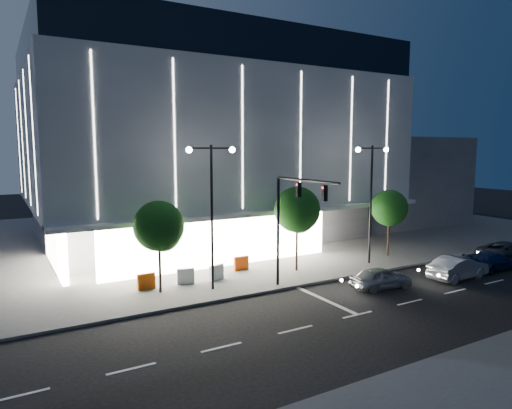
{
  "coord_description": "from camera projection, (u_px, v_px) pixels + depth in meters",
  "views": [
    {
      "loc": [
        -14.32,
        -19.02,
        8.79
      ],
      "look_at": [
        1.01,
        7.6,
        5.0
      ],
      "focal_mm": 32.0,
      "sensor_mm": 36.0,
      "label": 1
    }
  ],
  "objects": [
    {
      "name": "ground",
      "position": [
        310.0,
        313.0,
        24.53
      ],
      "size": [
        160.0,
        160.0,
        0.0
      ],
      "primitive_type": "plane",
      "color": "black",
      "rests_on": "ground"
    },
    {
      "name": "sidewalk_museum",
      "position": [
        211.0,
        232.0,
        47.63
      ],
      "size": [
        70.0,
        40.0,
        0.15
      ],
      "primitive_type": "cube",
      "color": "#474747",
      "rests_on": "ground"
    },
    {
      "name": "museum",
      "position": [
        198.0,
        143.0,
        44.05
      ],
      "size": [
        30.0,
        25.8,
        18.0
      ],
      "color": "#4C4C51",
      "rests_on": "ground"
    },
    {
      "name": "annex_building",
      "position": [
        363.0,
        179.0,
        57.43
      ],
      "size": [
        16.0,
        20.0,
        10.0
      ],
      "primitive_type": "cube",
      "color": "#4C4C51",
      "rests_on": "ground"
    },
    {
      "name": "traffic_mast",
      "position": [
        291.0,
        212.0,
        27.28
      ],
      "size": [
        0.33,
        5.89,
        7.07
      ],
      "color": "black",
      "rests_on": "ground"
    },
    {
      "name": "street_lamp_west",
      "position": [
        212.0,
        196.0,
        27.47
      ],
      "size": [
        3.16,
        0.36,
        9.0
      ],
      "color": "black",
      "rests_on": "ground"
    },
    {
      "name": "street_lamp_east",
      "position": [
        371.0,
        187.0,
        33.91
      ],
      "size": [
        3.16,
        0.36,
        9.0
      ],
      "color": "black",
      "rests_on": "ground"
    },
    {
      "name": "tree_left",
      "position": [
        159.0,
        229.0,
        27.11
      ],
      "size": [
        3.02,
        3.02,
        5.72
      ],
      "color": "black",
      "rests_on": "ground"
    },
    {
      "name": "tree_mid",
      "position": [
        297.0,
        212.0,
        32.03
      ],
      "size": [
        3.25,
        3.25,
        6.15
      ],
      "color": "black",
      "rests_on": "ground"
    },
    {
      "name": "tree_right",
      "position": [
        389.0,
        210.0,
        36.54
      ],
      "size": [
        2.91,
        2.91,
        5.51
      ],
      "color": "black",
      "rests_on": "ground"
    },
    {
      "name": "car_lead",
      "position": [
        381.0,
        278.0,
        28.68
      ],
      "size": [
        4.21,
        2.1,
        1.38
      ],
      "primitive_type": "imported",
      "rotation": [
        0.0,
        0.0,
        1.45
      ],
      "color": "gray",
      "rests_on": "ground"
    },
    {
      "name": "car_second",
      "position": [
        458.0,
        268.0,
        30.82
      ],
      "size": [
        4.79,
        1.88,
        1.55
      ],
      "primitive_type": "imported",
      "rotation": [
        0.0,
        0.0,
        1.62
      ],
      "color": "#BBBDC3",
      "rests_on": "ground"
    },
    {
      "name": "car_third",
      "position": [
        492.0,
        261.0,
        33.07
      ],
      "size": [
        4.66,
        1.91,
        1.35
      ],
      "primitive_type": "imported",
      "rotation": [
        0.0,
        0.0,
        1.57
      ],
      "color": "#121F44",
      "rests_on": "ground"
    },
    {
      "name": "car_fourth",
      "position": [
        509.0,
        251.0,
        35.84
      ],
      "size": [
        5.63,
        3.08,
        1.5
      ],
      "primitive_type": "imported",
      "rotation": [
        0.0,
        0.0,
        1.46
      ],
      "color": "#2E2E33",
      "rests_on": "ground"
    },
    {
      "name": "barrier_a",
      "position": [
        146.0,
        281.0,
        28.05
      ],
      "size": [
        1.11,
        0.29,
        1.0
      ],
      "primitive_type": "cube",
      "rotation": [
        0.0,
        0.0,
        0.04
      ],
      "color": "#CF4D0B",
      "rests_on": "sidewalk_museum"
    },
    {
      "name": "barrier_b",
      "position": [
        186.0,
        276.0,
        29.21
      ],
      "size": [
        1.13,
        0.48,
        1.0
      ],
      "primitive_type": "cube",
      "rotation": [
        0.0,
        0.0,
        -0.21
      ],
      "color": "silver",
      "rests_on": "sidewalk_museum"
    },
    {
      "name": "barrier_c",
      "position": [
        241.0,
        263.0,
        32.49
      ],
      "size": [
        1.11,
        0.28,
        1.0
      ],
      "primitive_type": "cube",
      "rotation": [
        0.0,
        0.0,
        -0.03
      ],
      "color": "#FC4E0E",
      "rests_on": "sidewalk_museum"
    },
    {
      "name": "barrier_d",
      "position": [
        217.0,
        272.0,
        30.1
      ],
      "size": [
        1.12,
        0.58,
        1.0
      ],
      "primitive_type": "cube",
      "rotation": [
        0.0,
        0.0,
        0.32
      ],
      "color": "silver",
      "rests_on": "sidewalk_museum"
    }
  ]
}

